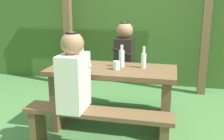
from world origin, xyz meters
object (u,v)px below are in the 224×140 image
object	(u,v)px
bench_near	(98,124)
cell_phone	(86,68)
bottle_left	(83,58)
picnic_table	(112,88)
bottle_center	(122,58)
bottle_right	(144,59)
person_white_shirt	(73,74)
person_black_coat	(125,52)
bench_far	(122,86)
drinking_glass	(116,65)

from	to	relation	value
bench_near	cell_phone	distance (m)	0.71
bottle_left	cell_phone	world-z (taller)	bottle_left
picnic_table	bottle_center	size ratio (longest dim) A/B	5.65
picnic_table	bottle_center	world-z (taller)	bottle_center
bench_near	bottle_right	distance (m)	0.90
person_white_shirt	bottle_center	size ratio (longest dim) A/B	2.90
person_white_shirt	person_black_coat	xyz separation A→B (m)	(0.25, 1.17, 0.00)
picnic_table	person_white_shirt	bearing A→B (deg)	-110.83
bench_far	drinking_glass	bearing A→B (deg)	-84.59
bottle_left	bottle_right	world-z (taller)	bottle_right
bench_far	bottle_left	xyz separation A→B (m)	(-0.34, -0.59, 0.48)
drinking_glass	bottle_left	bearing A→B (deg)	172.21
bench_far	bottle_center	world-z (taller)	bottle_center
picnic_table	bench_near	size ratio (longest dim) A/B	1.00
drinking_glass	bottle_left	xyz separation A→B (m)	(-0.40, 0.05, 0.04)
person_black_coat	bottle_right	world-z (taller)	person_black_coat
bottle_right	cell_phone	distance (m)	0.65
person_black_coat	bottle_right	distance (m)	0.59
bench_far	cell_phone	bearing A→B (deg)	-113.17
bottle_center	person_black_coat	bearing A→B (deg)	96.89
bottle_right	bottle_center	bearing A→B (deg)	-178.32
bench_near	bench_far	world-z (taller)	same
bench_near	bottle_left	xyz separation A→B (m)	(-0.34, 0.59, 0.48)
bench_far	bottle_left	world-z (taller)	bottle_left
bottle_right	drinking_glass	bearing A→B (deg)	-153.60
bottle_center	bottle_right	bearing A→B (deg)	1.68
bench_far	bench_near	bearing A→B (deg)	-90.00
bench_far	person_black_coat	world-z (taller)	person_black_coat
picnic_table	drinking_glass	world-z (taller)	drinking_glass
bottle_right	bottle_center	xyz separation A→B (m)	(-0.24, -0.01, 0.01)
picnic_table	bench_far	size ratio (longest dim) A/B	1.00
bottle_right	picnic_table	bearing A→B (deg)	-166.28
bottle_left	picnic_table	bearing A→B (deg)	0.06
picnic_table	person_black_coat	bearing A→B (deg)	86.98
bench_near	bottle_center	size ratio (longest dim) A/B	5.65
bottle_right	bottle_center	world-z (taller)	bottle_center
bench_near	cell_phone	size ratio (longest dim) A/B	10.00
bottle_center	picnic_table	bearing A→B (deg)	-141.00
person_black_coat	drinking_glass	bearing A→B (deg)	-87.32
picnic_table	bottle_center	xyz separation A→B (m)	(0.09, 0.08, 0.33)
person_black_coat	bottle_left	world-z (taller)	person_black_coat
bench_far	person_white_shirt	xyz separation A→B (m)	(-0.22, -1.18, 0.46)
bench_far	cell_phone	size ratio (longest dim) A/B	10.00
drinking_glass	bottle_left	distance (m)	0.40
person_black_coat	cell_phone	world-z (taller)	person_black_coat
bench_near	bottle_right	bearing A→B (deg)	63.37
person_white_shirt	bottle_right	world-z (taller)	person_white_shirt
bottle_left	bench_near	bearing A→B (deg)	-60.26
bench_near	bottle_left	size ratio (longest dim) A/B	6.28
person_black_coat	picnic_table	bearing A→B (deg)	-93.02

